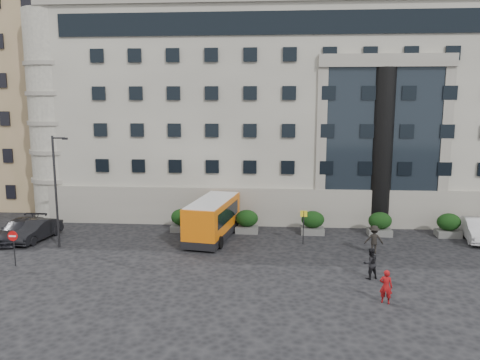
% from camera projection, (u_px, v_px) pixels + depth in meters
% --- Properties ---
extents(ground, '(120.00, 120.00, 0.00)m').
position_uv_depth(ground, '(221.00, 266.00, 29.73)').
color(ground, black).
rests_on(ground, ground).
extents(civic_building, '(44.00, 24.00, 18.00)m').
position_uv_depth(civic_building, '(300.00, 114.00, 49.43)').
color(civic_building, gray).
rests_on(civic_building, ground).
extents(entrance_column, '(1.80, 1.80, 13.00)m').
position_uv_depth(entrance_column, '(382.00, 149.00, 37.90)').
color(entrance_column, black).
rests_on(entrance_column, ground).
extents(apartment_near, '(14.00, 14.00, 20.00)m').
position_uv_depth(apartment_near, '(17.00, 105.00, 49.50)').
color(apartment_near, '#947F56').
rests_on(apartment_near, ground).
extents(apartment_far, '(13.00, 13.00, 22.00)m').
position_uv_depth(apartment_far, '(64.00, 97.00, 67.25)').
color(apartment_far, '#856B4D').
rests_on(apartment_far, ground).
extents(hedge_a, '(1.80, 1.26, 1.84)m').
position_uv_depth(hedge_a, '(182.00, 220.00, 37.54)').
color(hedge_a, '#555653').
rests_on(hedge_a, ground).
extents(hedge_b, '(1.80, 1.26, 1.84)m').
position_uv_depth(hedge_b, '(247.00, 221.00, 37.16)').
color(hedge_b, '#555653').
rests_on(hedge_b, ground).
extents(hedge_c, '(1.80, 1.26, 1.84)m').
position_uv_depth(hedge_c, '(313.00, 222.00, 36.78)').
color(hedge_c, '#555653').
rests_on(hedge_c, ground).
extents(hedge_d, '(1.80, 1.26, 1.84)m').
position_uv_depth(hedge_d, '(380.00, 224.00, 36.40)').
color(hedge_d, '#555653').
rests_on(hedge_d, ground).
extents(hedge_e, '(1.80, 1.26, 1.84)m').
position_uv_depth(hedge_e, '(449.00, 225.00, 36.02)').
color(hedge_e, '#555653').
rests_on(hedge_e, ground).
extents(street_lamp, '(1.16, 0.18, 8.00)m').
position_uv_depth(street_lamp, '(56.00, 187.00, 32.83)').
color(street_lamp, '#262628').
rests_on(street_lamp, ground).
extents(bus_stop_sign, '(0.50, 0.08, 2.52)m').
position_uv_depth(bus_stop_sign, '(304.00, 221.00, 33.96)').
color(bus_stop_sign, '#262628').
rests_on(bus_stop_sign, ground).
extents(no_entry_sign, '(0.64, 0.16, 2.32)m').
position_uv_depth(no_entry_sign, '(13.00, 241.00, 29.39)').
color(no_entry_sign, '#262628').
rests_on(no_entry_sign, ground).
extents(minibus, '(3.65, 7.53, 3.01)m').
position_uv_depth(minibus, '(213.00, 217.00, 35.44)').
color(minibus, '#D8610A').
rests_on(minibus, ground).
extents(red_truck, '(2.99, 5.09, 2.57)m').
position_uv_depth(red_truck, '(65.00, 193.00, 46.50)').
color(red_truck, maroon).
rests_on(red_truck, ground).
extents(parked_car_b, '(2.32, 4.79, 1.51)m').
position_uv_depth(parked_car_b, '(36.00, 230.00, 35.14)').
color(parked_car_b, black).
rests_on(parked_car_b, ground).
extents(parked_car_c, '(2.34, 5.32, 1.52)m').
position_uv_depth(parked_car_c, '(19.00, 230.00, 35.27)').
color(parked_car_c, black).
rests_on(parked_car_c, ground).
extents(parked_car_d, '(2.40, 4.54, 1.22)m').
position_uv_depth(parked_car_d, '(111.00, 203.00, 45.42)').
color(parked_car_d, black).
rests_on(parked_car_d, ground).
extents(white_taxi, '(2.58, 5.18, 1.63)m').
position_uv_depth(white_taxi, '(477.00, 230.00, 35.12)').
color(white_taxi, silver).
rests_on(white_taxi, ground).
extents(pedestrian_a, '(0.76, 0.63, 1.79)m').
position_uv_depth(pedestrian_a, '(386.00, 287.00, 24.12)').
color(pedestrian_a, maroon).
rests_on(pedestrian_a, ground).
extents(pedestrian_b, '(1.09, 0.96, 1.87)m').
position_uv_depth(pedestrian_b, '(370.00, 263.00, 27.47)').
color(pedestrian_b, black).
rests_on(pedestrian_b, ground).
extents(pedestrian_c, '(1.29, 0.77, 1.96)m').
position_uv_depth(pedestrian_c, '(374.00, 239.00, 32.08)').
color(pedestrian_c, black).
rests_on(pedestrian_c, ground).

